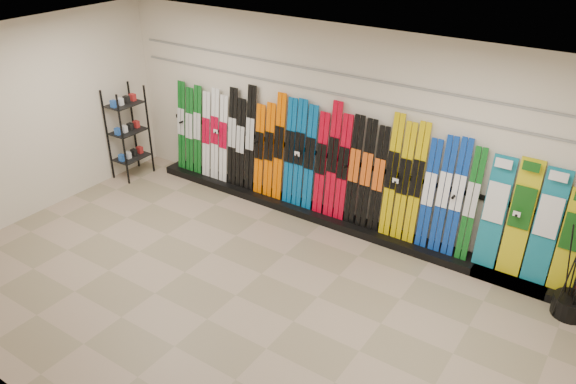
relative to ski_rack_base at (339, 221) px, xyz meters
The scene contains 11 objects.
floor 2.29m from the ski_rack_base, 95.64° to the right, with size 8.00×8.00×0.00m, color gray.
back_wall 1.47m from the ski_rack_base, 135.64° to the left, with size 8.00×8.00×0.00m, color beige.
left_wall 5.01m from the ski_rack_base, 151.65° to the right, with size 5.00×5.00×0.00m, color beige.
ceiling 3.73m from the ski_rack_base, 95.64° to the right, with size 8.00×8.00×0.00m, color silver.
ski_rack_base is the anchor object (origin of this frame).
skis 1.09m from the ski_rack_base, behind, with size 5.37×0.22×1.82m.
snowboards 2.98m from the ski_rack_base, ahead, with size 1.58×0.25×1.60m.
accessory_rack 4.09m from the ski_rack_base, behind, with size 0.40×0.60×1.64m, color black.
pole_bin 3.39m from the ski_rack_base, ahead, with size 0.42×0.42×0.25m, color black.
slatwall_rail_0 1.96m from the ski_rack_base, 138.37° to the left, with size 7.60×0.02×0.03m, color gray.
slatwall_rail_1 2.26m from the ski_rack_base, 138.37° to the left, with size 7.60×0.02×0.03m, color gray.
Camera 1 is at (3.76, -4.37, 4.55)m, focal length 35.00 mm.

